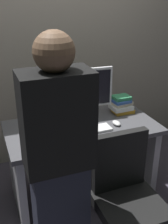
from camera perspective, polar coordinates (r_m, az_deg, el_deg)
ground_plane at (r=2.84m, az=-0.38°, el=-15.99°), size 9.00×9.00×0.00m
wall_back at (r=3.01m, az=-6.51°, el=17.57°), size 6.40×0.10×3.00m
desk at (r=2.55m, az=-0.41°, el=-7.42°), size 1.31×0.69×0.73m
office_chair at (r=2.09m, az=8.61°, el=-18.32°), size 0.52×0.52×0.94m
person_at_desk at (r=1.73m, az=-5.13°, el=-10.87°), size 0.40×0.24×1.64m
monitor at (r=2.52m, az=-0.13°, el=4.41°), size 0.54×0.15×0.46m
keyboard at (r=2.33m, az=0.47°, el=-3.86°), size 0.43×0.14×0.02m
mouse at (r=2.46m, az=6.60°, el=-2.25°), size 0.06×0.10×0.03m
cup_near_keyboard at (r=2.20m, az=-9.91°, el=-4.86°), size 0.07×0.07×0.10m
cup_by_monitor at (r=2.45m, az=-10.99°, el=-1.97°), size 0.07×0.07×0.09m
book_stack at (r=2.70m, az=7.65°, el=1.44°), size 0.22×0.17×0.16m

